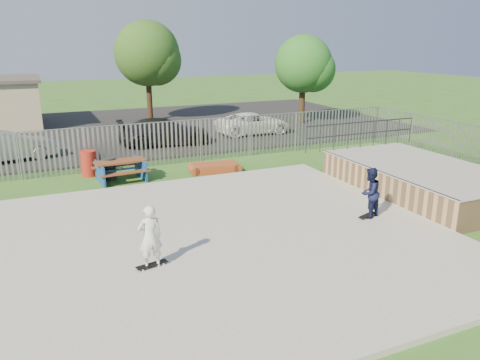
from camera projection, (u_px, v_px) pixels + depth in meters
name	position (u px, v px, depth m)	size (l,w,h in m)	color
ground	(186.00, 247.00, 13.07)	(120.00, 120.00, 0.00)	#386121
concrete_slab	(186.00, 245.00, 13.05)	(15.00, 12.00, 0.15)	#A1A19C
quarter_pipe	(420.00, 179.00, 17.50)	(5.50, 7.05, 2.19)	tan
fence	(173.00, 169.00, 17.18)	(26.04, 16.02, 2.00)	gray
picnic_table	(121.00, 170.00, 19.10)	(2.14, 1.82, 0.85)	brown
funbox	(215.00, 168.00, 20.44)	(1.97, 1.16, 0.37)	brown
trash_bin_red	(89.00, 163.00, 19.79)	(0.65, 0.65, 1.08)	#A12118
trash_bin_grey	(109.00, 169.00, 19.28)	(0.55, 0.55, 0.92)	#242426
parking_lot	(95.00, 131.00, 29.69)	(40.00, 18.00, 0.02)	black
car_silver	(8.00, 146.00, 22.07)	(1.49, 4.28, 1.41)	silver
car_dark	(165.00, 132.00, 25.53)	(2.03, 4.99, 1.45)	black
car_white	(253.00, 123.00, 28.56)	(2.13, 4.61, 1.28)	white
tree_mid	(147.00, 54.00, 32.11)	(4.47, 4.47, 6.89)	#3B2417
tree_right	(303.00, 64.00, 31.35)	(3.84, 3.84, 5.92)	#3D2A18
skateboard_a	(368.00, 216.00, 14.87)	(0.82, 0.46, 0.08)	black
skateboard_b	(152.00, 265.00, 11.60)	(0.82, 0.36, 0.08)	black
skater_navy	(370.00, 193.00, 14.64)	(0.79, 0.61, 1.62)	#121739
skater_white	(150.00, 237.00, 11.38)	(0.59, 0.39, 1.62)	white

